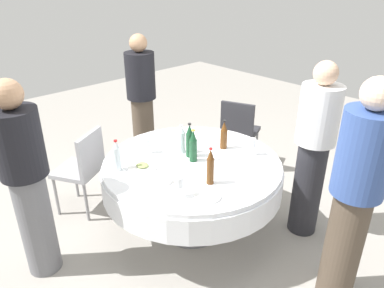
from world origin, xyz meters
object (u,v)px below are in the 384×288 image
Objects in this scene: wine_glass_front at (252,144)px; chair_west at (84,165)px; chair_rear at (239,128)px; bottle_dark_green_rear at (190,141)px; plate_left at (142,167)px; plate_east at (207,196)px; bottle_dark_green_near at (193,147)px; bottle_clear_inner at (182,140)px; wine_glass_near at (148,143)px; person_inner at (355,195)px; person_near at (27,180)px; person_outer at (142,101)px; dining_table at (192,175)px; bottle_brown_front at (224,135)px; person_south at (313,150)px; bottle_clear_outer at (117,156)px; bottle_brown_south at (210,167)px; wine_glass_rear at (179,183)px.

wine_glass_front reaches higher than chair_west.
chair_rear and chair_west have the same top height.
bottle_dark_green_rear is 1.28× the size of plate_left.
bottle_dark_green_near is at bearing -33.00° from plate_east.
plate_left is (0.01, 0.44, -0.11)m from bottle_clear_inner.
wine_glass_near reaches higher than plate_east.
bottle_dark_green_near is 1.47× the size of plate_east.
person_near is at bearing -61.84° from person_inner.
bottle_dark_green_near is 0.34× the size of chair_west.
chair_west is at bearing 12.13° from plate_left.
person_outer reaches higher than wine_glass_front.
dining_table is 0.33m from bottle_clear_inner.
bottle_clear_inner is 0.77m from plate_east.
bottle_brown_front is 0.80m from person_south.
chair_west is at bearing 37.69° from bottle_clear_inner.
person_near is at bearing 43.84° from plate_east.
person_outer reaches higher than bottle_clear_outer.
person_outer is (1.03, -1.00, -0.02)m from bottle_clear_outer.
bottle_dark_green_near is at bearing -119.25° from bottle_clear_outer.
person_south reaches higher than bottle_brown_south.
wine_glass_near is at bearing -87.01° from person_inner.
bottle_dark_green_near is (-0.32, -0.57, 0.01)m from bottle_clear_outer.
bottle_dark_green_near is 1.42m from person_outer.
person_outer is at bearing -17.67° from bottle_dark_green_rear.
bottle_brown_south is 1.83× the size of wine_glass_rear.
person_near is (0.28, 0.84, 0.09)m from plate_left.
plate_left is (-0.11, -0.17, -0.12)m from bottle_clear_outer.
bottle_dark_green_near is at bearing 156.79° from bottle_dark_green_rear.
dining_table is at bearing -119.77° from bottle_clear_outer.
dining_table is 1.38m from chair_rear.
bottle_brown_south is (-0.67, -0.41, 0.02)m from bottle_clear_outer.
bottle_clear_outer is 1.71× the size of wine_glass_front.
chair_west is (2.26, 0.82, -0.38)m from person_inner.
chair_west is at bearing 39.44° from wine_glass_front.
bottle_brown_south is 1.53× the size of plate_east.
person_south is (-2.06, -0.32, -0.00)m from person_outer.
person_near is (0.29, 1.28, -0.02)m from bottle_clear_inner.
bottle_clear_outer is 0.66m from wine_glass_rear.
bottle_dark_green_rear is 0.56m from wine_glass_front.
wine_glass_rear is 1.20m from person_inner.
wine_glass_rear is at bearing -65.06° from person_inner.
bottle_clear_outer is 1.81m from person_inner.
bottle_brown_south is at bearing -80.42° from chair_rear.
bottle_clear_outer reaches higher than plate_left.
bottle_clear_inner is at bearing -131.63° from wine_glass_near.
wine_glass_rear reaches higher than chair_rear.
person_outer is 1.01× the size of person_near.
bottle_brown_front is (-0.01, -0.38, -0.01)m from bottle_dark_green_near.
bottle_brown_south is 0.62m from plate_left.
plate_left is 0.15× the size of person_outer.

